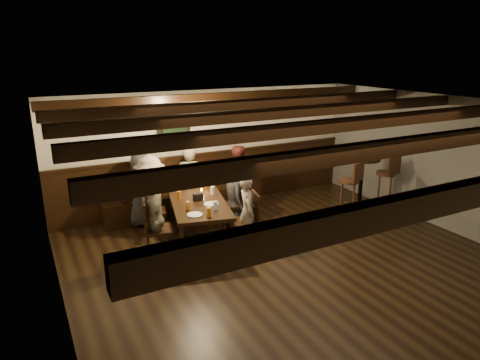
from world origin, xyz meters
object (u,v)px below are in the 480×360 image
bar_stool_left (348,200)px  chair_right_far (245,230)px  bar_stool_right (384,191)px  chair_left_far (158,239)px  person_left_near (151,196)px  chair_right_near (233,212)px  person_bench_right (237,181)px  high_top_table (361,177)px  chair_left_near (154,219)px  person_right_far (247,212)px  person_left_far (154,217)px  person_bench_left (142,189)px  person_right_near (234,194)px  person_bench_centre (189,183)px  dining_table (198,203)px

bar_stool_left → chair_right_far: bearing=162.4°
bar_stool_right → chair_right_far: bearing=176.5°
chair_left_far → person_left_near: (0.18, 0.88, 0.43)m
chair_right_near → person_bench_right: person_bench_right is taller
person_left_near → person_bench_right: bearing=105.3°
chair_left_far → high_top_table: size_ratio=0.79×
chair_right_far → person_left_near: 1.78m
chair_left_near → bar_stool_left: (3.39, -1.19, 0.18)m
chair_left_far → bar_stool_left: bearing=98.6°
person_bench_right → bar_stool_left: size_ratio=1.20×
chair_left_far → chair_right_near: 1.70m
chair_left_far → person_right_far: (1.43, -0.34, 0.32)m
person_bench_right → high_top_table: size_ratio=1.22×
person_bench_right → person_left_near: (-1.71, -0.05, -0.00)m
chair_right_far → person_left_far: 1.52m
person_bench_left → person_right_near: 1.71m
chair_left_near → bar_stool_right: bearing=89.0°
person_right_near → bar_stool_left: (1.96, -0.85, -0.17)m
chair_right_near → person_bench_centre: person_bench_centre is taller
person_left_far → bar_stool_right: bearing=100.2°
dining_table → high_top_table: (3.30, -0.38, 0.10)m
person_bench_left → person_left_far: 1.36m
chair_left_far → bar_stool_right: size_ratio=0.78×
chair_right_far → bar_stool_left: (2.21, 0.02, 0.16)m
dining_table → bar_stool_left: (2.80, -0.58, -0.23)m
dining_table → chair_right_near: (0.80, 0.27, -0.41)m
dining_table → high_top_table: size_ratio=1.79×
chair_right_near → person_right_far: person_right_far is taller
high_top_table → person_bench_left: bearing=159.7°
person_right_near → person_right_far: size_ratio=1.00×
chair_right_far → person_left_near: (-1.22, 1.22, 0.43)m
person_left_far → high_top_table: 4.13m
chair_right_far → person_right_far: bearing=-90.0°
chair_left_near → person_bench_left: person_bench_left is taller
chair_left_far → chair_right_near: (1.61, 0.54, -0.02)m
person_right_near → dining_table: bearing=121.0°
person_right_near → person_bench_right: bearing=-18.4°
chair_right_far → person_bench_centre: size_ratio=0.65×
person_bench_left → high_top_table: (3.96, -1.46, 0.07)m
chair_right_near → high_top_table: high_top_table is taller
person_bench_left → dining_table: bearing=135.0°
chair_left_far → person_right_far: person_right_far is taller
dining_table → person_left_near: 0.88m
chair_right_near → person_right_near: person_right_near is taller
chair_right_far → person_left_far: (-1.43, 0.34, 0.37)m
person_left_far → chair_right_near: bearing=121.5°
chair_left_far → person_bench_centre: size_ratio=0.66×
dining_table → chair_left_far: bearing=-148.0°
dining_table → person_left_far: bearing=-149.0°
dining_table → person_left_far: person_left_far is taller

